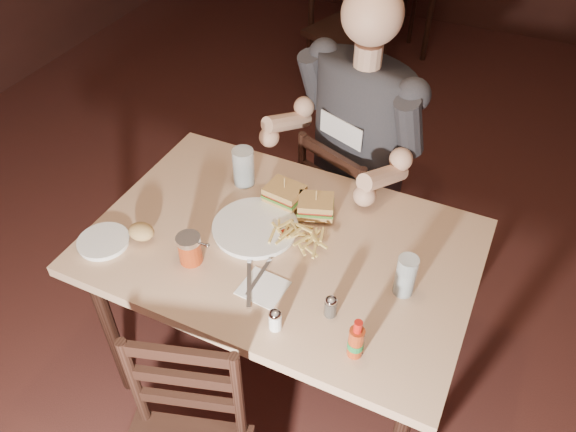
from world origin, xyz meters
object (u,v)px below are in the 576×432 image
at_px(glass_right, 406,276).
at_px(side_plate, 104,242).
at_px(chair_far, 353,211).
at_px(diner, 355,117).
at_px(dinner_plate, 255,228).
at_px(bg_chair_near, 347,31).
at_px(glass_left, 244,167).
at_px(main_table, 282,258).
at_px(hot_sauce, 356,338).
at_px(syrup_dispenser, 190,249).

relative_size(glass_right, side_plate, 0.85).
distance_m(chair_far, diner, 0.52).
distance_m(dinner_plate, glass_right, 0.54).
relative_size(bg_chair_near, side_plate, 5.76).
bearing_deg(glass_left, glass_right, -21.74).
relative_size(main_table, diner, 1.29).
distance_m(diner, hot_sauce, 0.95).
bearing_deg(main_table, syrup_dispenser, -140.98).
height_order(main_table, glass_left, glass_left).
xyz_separation_m(glass_left, syrup_dispenser, (0.03, -0.42, -0.02)).
height_order(diner, side_plate, diner).
distance_m(glass_right, side_plate, 0.99).
relative_size(dinner_plate, glass_left, 1.95).
bearing_deg(diner, chair_far, 90.00).
distance_m(diner, glass_right, 0.73).
height_order(main_table, syrup_dispenser, syrup_dispenser).
height_order(dinner_plate, hot_sauce, hot_sauce).
height_order(chair_far, glass_left, glass_left).
relative_size(diner, syrup_dispenser, 9.66).
height_order(main_table, dinner_plate, dinner_plate).
bearing_deg(syrup_dispenser, main_table, 40.34).
height_order(chair_far, syrup_dispenser, syrup_dispenser).
bearing_deg(glass_right, side_plate, -168.01).
bearing_deg(main_table, glass_right, -5.31).
distance_m(main_table, chair_far, 0.68).
height_order(dinner_plate, side_plate, dinner_plate).
distance_m(main_table, glass_left, 0.38).
distance_m(dinner_plate, glass_left, 0.27).
distance_m(glass_right, hot_sauce, 0.28).
xyz_separation_m(bg_chair_near, diner, (0.59, -1.67, 0.45)).
distance_m(chair_far, dinner_plate, 0.72).
distance_m(bg_chair_near, side_plate, 2.51).
bearing_deg(side_plate, chair_far, 55.10).
height_order(chair_far, dinner_plate, chair_far).
relative_size(chair_far, hot_sauce, 5.96).
bearing_deg(side_plate, diner, 54.45).
bearing_deg(glass_right, main_table, 174.69).
relative_size(diner, hot_sauce, 7.05).
bearing_deg(main_table, chair_far, 84.07).
relative_size(glass_left, side_plate, 0.88).
xyz_separation_m(chair_far, side_plate, (-0.61, -0.87, 0.35)).
xyz_separation_m(dinner_plate, syrup_dispenser, (-0.13, -0.21, 0.04)).
height_order(glass_right, side_plate, glass_right).
relative_size(chair_far, diner, 0.84).
bearing_deg(chair_far, syrup_dispenser, 91.79).
relative_size(main_table, glass_right, 9.02).
height_order(chair_far, bg_chair_near, bg_chair_near).
relative_size(chair_far, syrup_dispenser, 8.16).
bearing_deg(diner, glass_right, -36.44).
bearing_deg(syrup_dispenser, bg_chair_near, 98.50).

